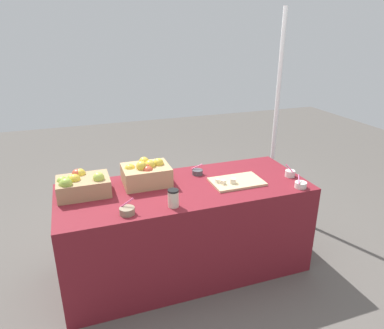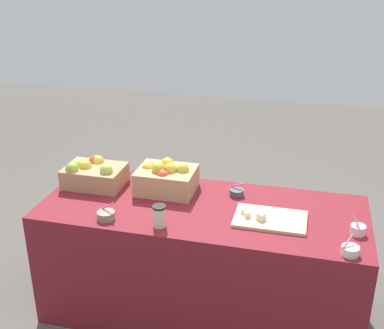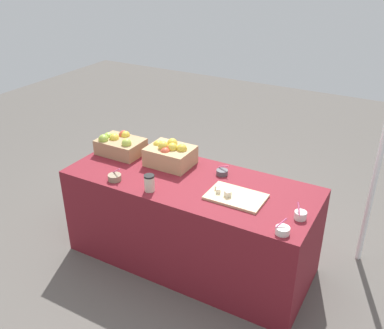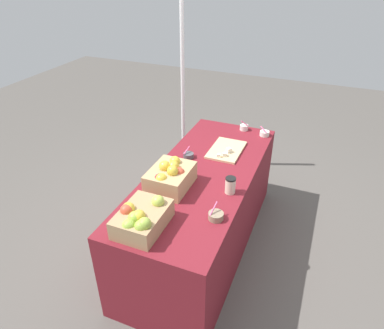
% 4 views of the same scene
% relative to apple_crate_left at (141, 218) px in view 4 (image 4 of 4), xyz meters
% --- Properties ---
extents(ground_plane, '(10.00, 10.00, 0.00)m').
position_rel_apple_crate_left_xyz_m(ground_plane, '(0.74, -0.12, -0.82)').
color(ground_plane, '#56514C').
extents(table, '(1.90, 0.76, 0.74)m').
position_rel_apple_crate_left_xyz_m(table, '(0.74, -0.12, -0.45)').
color(table, maroon).
rests_on(table, ground_plane).
extents(apple_crate_left, '(0.37, 0.26, 0.18)m').
position_rel_apple_crate_left_xyz_m(apple_crate_left, '(0.00, 0.00, 0.00)').
color(apple_crate_left, tan).
rests_on(apple_crate_left, table).
extents(apple_crate_middle, '(0.35, 0.28, 0.21)m').
position_rel_apple_crate_left_xyz_m(apple_crate_middle, '(0.48, 0.03, 0.01)').
color(apple_crate_middle, tan).
rests_on(apple_crate_middle, table).
extents(cutting_board_front, '(0.40, 0.26, 0.06)m').
position_rel_apple_crate_left_xyz_m(cutting_board_front, '(1.14, -0.19, -0.07)').
color(cutting_board_front, '#D1B284').
rests_on(cutting_board_front, table).
extents(sample_bowl_near, '(0.10, 0.10, 0.11)m').
position_rel_apple_crate_left_xyz_m(sample_bowl_near, '(0.26, -0.39, -0.05)').
color(sample_bowl_near, gray).
rests_on(sample_bowl_near, table).
extents(sample_bowl_mid, '(0.09, 0.09, 0.09)m').
position_rel_apple_crate_left_xyz_m(sample_bowl_mid, '(1.56, -0.42, -0.06)').
color(sample_bowl_mid, silver).
rests_on(sample_bowl_mid, table).
extents(sample_bowl_far, '(0.08, 0.08, 0.11)m').
position_rel_apple_crate_left_xyz_m(sample_bowl_far, '(1.61, -0.22, -0.05)').
color(sample_bowl_far, silver).
rests_on(sample_bowl_far, table).
extents(sample_bowl_extra, '(0.09, 0.09, 0.09)m').
position_rel_apple_crate_left_xyz_m(sample_bowl_extra, '(0.92, 0.07, -0.06)').
color(sample_bowl_extra, '#4C4C51').
rests_on(sample_bowl_extra, table).
extents(coffee_cup, '(0.08, 0.08, 0.12)m').
position_rel_apple_crate_left_xyz_m(coffee_cup, '(0.57, -0.39, -0.02)').
color(coffee_cup, beige).
rests_on(coffee_cup, table).
extents(tent_pole, '(0.04, 0.04, 2.05)m').
position_rel_apple_crate_left_xyz_m(tent_pole, '(1.94, 0.57, 0.21)').
color(tent_pole, white).
rests_on(tent_pole, ground_plane).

